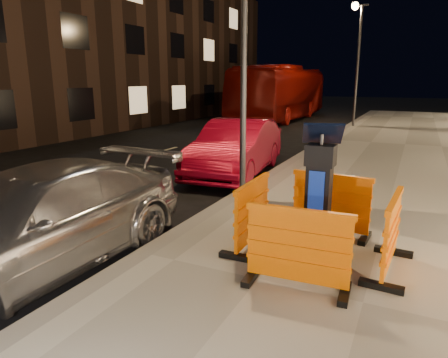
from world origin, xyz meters
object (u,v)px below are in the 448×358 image
at_px(barrier_back, 331,204).
at_px(parking_kiosk, 318,196).
at_px(barrier_kerbside, 252,213).
at_px(barrier_bldgside, 391,235).
at_px(car_silver, 41,268).
at_px(barrier_front, 298,249).
at_px(car_red, 236,174).
at_px(bus_doubledecker, 281,120).

bearing_deg(barrier_back, parking_kiosk, -85.51).
distance_m(barrier_kerbside, barrier_bldgside, 1.90).
distance_m(barrier_bldgside, car_silver, 4.75).
bearing_deg(barrier_kerbside, barrier_front, -135.51).
relative_size(barrier_front, car_silver, 0.26).
xyz_separation_m(barrier_back, car_silver, (-3.43, -2.67, -0.64)).
relative_size(car_silver, car_red, 1.06).
height_order(parking_kiosk, barrier_front, parking_kiosk).
xyz_separation_m(car_silver, car_red, (0.14, 6.38, 0.00)).
bearing_deg(car_silver, barrier_bldgside, 23.93).
bearing_deg(barrier_bldgside, barrier_back, 48.49).
bearing_deg(car_red, bus_doubledecker, 96.88).
relative_size(parking_kiosk, barrier_front, 1.40).
distance_m(barrier_bldgside, bus_doubledecker, 21.67).
height_order(parking_kiosk, barrier_bldgside, parking_kiosk).
height_order(barrier_bldgside, car_silver, barrier_bldgside).
height_order(barrier_front, barrier_kerbside, same).
bearing_deg(car_red, barrier_kerbside, -69.97).
bearing_deg(parking_kiosk, barrier_bldgside, 1.49).
distance_m(barrier_kerbside, car_red, 5.25).
xyz_separation_m(parking_kiosk, bus_doubledecker, (-7.01, 20.15, -1.03)).
distance_m(parking_kiosk, car_red, 5.80).
distance_m(barrier_front, car_silver, 3.57).
relative_size(barrier_bldgside, car_red, 0.28).
distance_m(barrier_front, barrier_bldgside, 1.34).
bearing_deg(barrier_kerbside, car_red, 26.13).
bearing_deg(barrier_kerbside, barrier_bldgside, -90.51).
height_order(parking_kiosk, barrier_back, parking_kiosk).
distance_m(parking_kiosk, barrier_bldgside, 1.03).
bearing_deg(barrier_front, parking_kiosk, 86.49).
xyz_separation_m(barrier_bldgside, car_red, (-4.24, 4.66, -0.64)).
height_order(barrier_bldgside, car_red, barrier_bldgside).
xyz_separation_m(barrier_kerbside, bus_doubledecker, (-6.06, 20.15, -0.64)).
height_order(barrier_back, car_silver, barrier_back).
xyz_separation_m(barrier_bldgside, bus_doubledecker, (-7.96, 20.15, -0.64)).
bearing_deg(barrier_back, bus_doubledecker, 114.53).
height_order(parking_kiosk, car_red, parking_kiosk).
height_order(barrier_kerbside, barrier_bldgside, same).
height_order(barrier_kerbside, bus_doubledecker, bus_doubledecker).
xyz_separation_m(parking_kiosk, car_red, (-3.29, 4.66, -1.03)).
bearing_deg(bus_doubledecker, barrier_front, -72.50).
bearing_deg(car_red, car_silver, -97.87).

